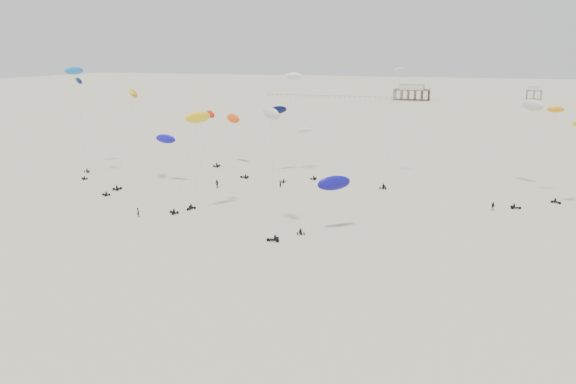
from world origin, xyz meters
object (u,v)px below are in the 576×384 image
(rig_4, at_px, (292,92))
(spectator_0, at_px, (138,217))
(rig_9, at_px, (272,138))
(pavilion_small, at_px, (534,93))
(pavilion_main, at_px, (412,93))

(rig_4, relative_size, spectator_0, 12.26)
(rig_9, height_order, spectator_0, rig_9)
(pavilion_small, xyz_separation_m, rig_4, (-72.88, -250.70, 16.39))
(pavilion_small, height_order, rig_4, rig_4)
(pavilion_small, relative_size, rig_4, 0.37)
(pavilion_main, xyz_separation_m, rig_9, (7.22, -261.92, 11.41))
(spectator_0, bearing_deg, rig_4, -68.74)
(rig_4, height_order, rig_9, rig_4)
(pavilion_main, xyz_separation_m, rig_4, (-2.88, -220.70, 15.65))
(pavilion_main, bearing_deg, rig_9, -88.42)
(pavilion_main, height_order, rig_4, rig_4)
(rig_4, relative_size, rig_9, 1.20)
(pavilion_main, height_order, pavilion_small, pavilion_main)
(pavilion_main, relative_size, pavilion_small, 2.33)
(pavilion_small, xyz_separation_m, spectator_0, (-88.59, -291.80, -3.49))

